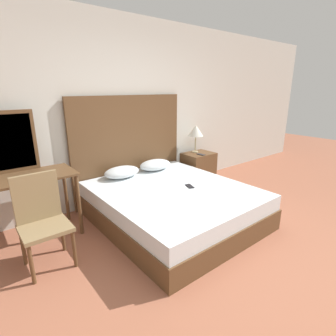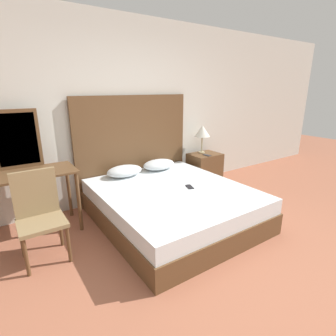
{
  "view_description": "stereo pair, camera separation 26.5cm",
  "coord_description": "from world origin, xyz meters",
  "px_view_note": "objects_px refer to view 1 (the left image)",
  "views": [
    {
      "loc": [
        -1.93,
        -1.24,
        1.7
      ],
      "look_at": [
        0.11,
        1.29,
        0.71
      ],
      "focal_mm": 28.0,
      "sensor_mm": 36.0,
      "label": 1
    },
    {
      "loc": [
        -1.71,
        -1.39,
        1.7
      ],
      "look_at": [
        0.11,
        1.29,
        0.71
      ],
      "focal_mm": 28.0,
      "sensor_mm": 36.0,
      "label": 2
    }
  ],
  "objects_px": {
    "bed": "(173,204)",
    "vanity_desk": "(24,187)",
    "phone_on_bed": "(190,186)",
    "chair": "(42,216)",
    "table_lamp": "(196,131)",
    "phone_on_nightstand": "(201,154)",
    "nightstand": "(198,168)"
  },
  "relations": [
    {
      "from": "bed",
      "to": "table_lamp",
      "type": "bearing_deg",
      "value": 34.92
    },
    {
      "from": "table_lamp",
      "to": "vanity_desk",
      "type": "relative_size",
      "value": 0.46
    },
    {
      "from": "table_lamp",
      "to": "phone_on_nightstand",
      "type": "height_order",
      "value": "table_lamp"
    },
    {
      "from": "phone_on_bed",
      "to": "vanity_desk",
      "type": "relative_size",
      "value": 0.15
    },
    {
      "from": "phone_on_bed",
      "to": "nightstand",
      "type": "height_order",
      "value": "nightstand"
    },
    {
      "from": "chair",
      "to": "phone_on_nightstand",
      "type": "bearing_deg",
      "value": 11.37
    },
    {
      "from": "vanity_desk",
      "to": "bed",
      "type": "bearing_deg",
      "value": -22.75
    },
    {
      "from": "phone_on_nightstand",
      "to": "bed",
      "type": "bearing_deg",
      "value": -150.49
    },
    {
      "from": "nightstand",
      "to": "phone_on_nightstand",
      "type": "height_order",
      "value": "phone_on_nightstand"
    },
    {
      "from": "phone_on_nightstand",
      "to": "nightstand",
      "type": "bearing_deg",
      "value": 64.12
    },
    {
      "from": "phone_on_bed",
      "to": "phone_on_nightstand",
      "type": "relative_size",
      "value": 1.06
    },
    {
      "from": "table_lamp",
      "to": "phone_on_bed",
      "type": "bearing_deg",
      "value": -137.2
    },
    {
      "from": "phone_on_bed",
      "to": "phone_on_nightstand",
      "type": "xyz_separation_m",
      "value": [
        1.0,
        0.78,
        0.12
      ]
    },
    {
      "from": "phone_on_bed",
      "to": "nightstand",
      "type": "bearing_deg",
      "value": 39.95
    },
    {
      "from": "phone_on_bed",
      "to": "vanity_desk",
      "type": "distance_m",
      "value": 1.96
    },
    {
      "from": "chair",
      "to": "table_lamp",
      "type": "bearing_deg",
      "value": 14.88
    },
    {
      "from": "phone_on_nightstand",
      "to": "chair",
      "type": "height_order",
      "value": "chair"
    },
    {
      "from": "phone_on_nightstand",
      "to": "vanity_desk",
      "type": "xyz_separation_m",
      "value": [
        -2.8,
        -0.02,
        0.07
      ]
    },
    {
      "from": "phone_on_bed",
      "to": "chair",
      "type": "bearing_deg",
      "value": 172.87
    },
    {
      "from": "bed",
      "to": "phone_on_bed",
      "type": "xyz_separation_m",
      "value": [
        0.21,
        -0.09,
        0.24
      ]
    },
    {
      "from": "bed",
      "to": "table_lamp",
      "type": "relative_size",
      "value": 4.13
    },
    {
      "from": "nightstand",
      "to": "chair",
      "type": "distance_m",
      "value": 2.9
    },
    {
      "from": "phone_on_bed",
      "to": "table_lamp",
      "type": "bearing_deg",
      "value": 42.8
    },
    {
      "from": "phone_on_bed",
      "to": "nightstand",
      "type": "distance_m",
      "value": 1.39
    },
    {
      "from": "bed",
      "to": "phone_on_nightstand",
      "type": "relative_size",
      "value": 13.27
    },
    {
      "from": "nightstand",
      "to": "bed",
      "type": "bearing_deg",
      "value": -147.94
    },
    {
      "from": "table_lamp",
      "to": "chair",
      "type": "xyz_separation_m",
      "value": [
        -2.81,
        -0.75,
        -0.45
      ]
    },
    {
      "from": "bed",
      "to": "vanity_desk",
      "type": "bearing_deg",
      "value": 157.25
    },
    {
      "from": "phone_on_nightstand",
      "to": "vanity_desk",
      "type": "bearing_deg",
      "value": -179.57
    },
    {
      "from": "table_lamp",
      "to": "phone_on_nightstand",
      "type": "relative_size",
      "value": 3.21
    },
    {
      "from": "bed",
      "to": "nightstand",
      "type": "bearing_deg",
      "value": 32.06
    },
    {
      "from": "bed",
      "to": "vanity_desk",
      "type": "height_order",
      "value": "vanity_desk"
    }
  ]
}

